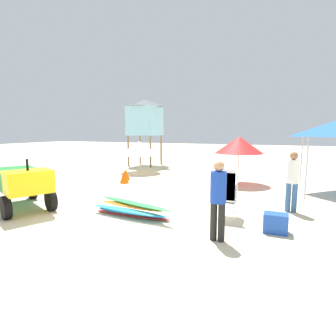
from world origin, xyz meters
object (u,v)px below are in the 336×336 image
object	(u,v)px
lifeguard_near_left	(218,196)
lifeguard_tower	(145,118)
traffic_cone_near	(124,176)
stacked_plastic_chairs	(226,190)
traffic_cone_far	(126,174)
lifeguard_near_center	(293,178)
beach_umbrella_left	(239,145)
cooler_box	(276,223)
beach_umbrella_mid	(139,148)
utility_cart	(21,182)
surfboard_pile	(131,209)

from	to	relation	value
lifeguard_near_left	lifeguard_tower	xyz separation A→B (m)	(-7.05, 10.27, 2.12)
lifeguard_tower	traffic_cone_near	size ratio (longest dim) A/B	7.21
traffic_cone_near	stacked_plastic_chairs	bearing A→B (deg)	-31.65
lifeguard_near_left	traffic_cone_near	distance (m)	6.81
lifeguard_near_left	traffic_cone_far	size ratio (longest dim) A/B	3.13
stacked_plastic_chairs	traffic_cone_far	size ratio (longest dim) A/B	2.45
lifeguard_near_center	traffic_cone_near	world-z (taller)	lifeguard_near_center
beach_umbrella_left	cooler_box	size ratio (longest dim) A/B	3.93
lifeguard_tower	beach_umbrella_mid	world-z (taller)	lifeguard_tower
utility_cart	traffic_cone_near	size ratio (longest dim) A/B	4.85
utility_cart	stacked_plastic_chairs	bearing A→B (deg)	14.29
traffic_cone_near	utility_cart	bearing A→B (deg)	-98.06
stacked_plastic_chairs	traffic_cone_far	xyz separation A→B (m)	(-5.22, 3.67, -0.48)
stacked_plastic_chairs	beach_umbrella_mid	size ratio (longest dim) A/B	0.61
lifeguard_near_center	cooler_box	bearing A→B (deg)	-100.64
beach_umbrella_left	lifeguard_near_center	bearing A→B (deg)	-60.86
cooler_box	lifeguard_tower	bearing A→B (deg)	131.07
stacked_plastic_chairs	cooler_box	world-z (taller)	stacked_plastic_chairs
lifeguard_near_left	beach_umbrella_mid	bearing A→B (deg)	128.48
lifeguard_near_center	beach_umbrella_mid	distance (m)	8.65
surfboard_pile	beach_umbrella_left	bearing A→B (deg)	71.83
lifeguard_near_center	lifeguard_tower	xyz separation A→B (m)	(-8.48, 7.51, 2.10)
lifeguard_tower	beach_umbrella_left	size ratio (longest dim) A/B	2.09
beach_umbrella_left	surfboard_pile	bearing A→B (deg)	-108.17
stacked_plastic_chairs	beach_umbrella_mid	distance (m)	8.25
traffic_cone_far	lifeguard_tower	bearing A→B (deg)	108.43
beach_umbrella_left	traffic_cone_near	distance (m)	5.02
lifeguard_near_center	lifeguard_near_left	bearing A→B (deg)	-117.24
surfboard_pile	lifeguard_near_center	distance (m)	4.44
lifeguard_tower	traffic_cone_near	world-z (taller)	lifeguard_tower
cooler_box	utility_cart	bearing A→B (deg)	-172.83
lifeguard_near_left	traffic_cone_near	world-z (taller)	lifeguard_near_left
utility_cart	surfboard_pile	xyz separation A→B (m)	(3.27, 0.56, -0.58)
utility_cart	surfboard_pile	bearing A→B (deg)	9.75
stacked_plastic_chairs	traffic_cone_near	size ratio (longest dim) A/B	2.23
lifeguard_near_center	traffic_cone_far	size ratio (longest dim) A/B	3.17
lifeguard_tower	traffic_cone_far	world-z (taller)	lifeguard_tower
stacked_plastic_chairs	lifeguard_near_left	size ratio (longest dim) A/B	0.79
stacked_plastic_chairs	beach_umbrella_mid	xyz separation A→B (m)	(-5.75, 5.89, 0.57)
utility_cart	lifeguard_near_left	xyz separation A→B (m)	(5.68, -0.09, 0.16)
lifeguard_near_center	cooler_box	distance (m)	2.00
lifeguard_near_center	lifeguard_tower	size ratio (longest dim) A/B	0.40
utility_cart	beach_umbrella_mid	distance (m)	7.32
stacked_plastic_chairs	traffic_cone_far	bearing A→B (deg)	144.95
lifeguard_tower	utility_cart	bearing A→B (deg)	-82.30
cooler_box	surfboard_pile	bearing A→B (deg)	-175.27
lifeguard_near_left	beach_umbrella_mid	distance (m)	9.45
lifeguard_near_left	lifeguard_near_center	world-z (taller)	lifeguard_near_center
beach_umbrella_left	cooler_box	world-z (taller)	beach_umbrella_left
lifeguard_near_left	stacked_plastic_chairs	bearing A→B (deg)	94.82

